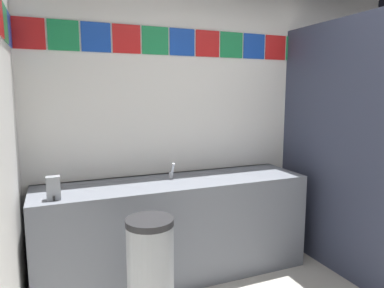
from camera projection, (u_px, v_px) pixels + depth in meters
wall_back at (228, 110)px, 3.31m from camera, size 3.64×0.09×2.75m
vanity_counter at (176, 227)px, 2.90m from camera, size 2.23×0.58×0.82m
faucet_center at (172, 172)px, 2.92m from camera, size 0.04×0.10×0.14m
soap_dispenser at (53, 188)px, 2.33m from camera, size 0.09×0.09×0.16m
stall_divider at (378, 152)px, 2.74m from camera, size 0.92×1.41×2.14m
toilet at (345, 216)px, 3.50m from camera, size 0.39×0.49×0.74m
trash_bin at (151, 278)px, 2.17m from camera, size 0.30×0.30×0.78m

